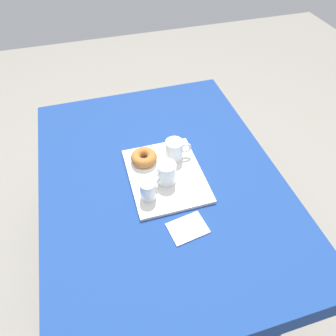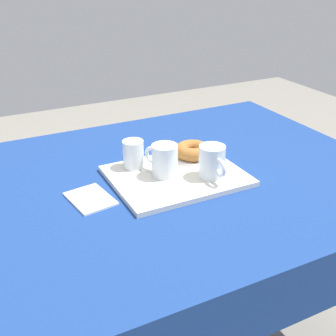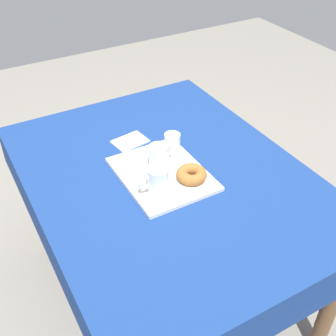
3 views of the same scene
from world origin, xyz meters
name	(u,v)px [view 3 (image 3 of 3)]	position (x,y,z in m)	size (l,w,h in m)	color
ground_plane	(167,290)	(0.00, 0.00, 0.00)	(6.00, 6.00, 0.00)	gray
dining_table	(167,191)	(0.00, 0.00, 0.64)	(1.33, 1.01, 0.72)	navy
serving_tray	(163,174)	(0.00, 0.02, 0.73)	(0.39, 0.31, 0.02)	silver
tea_mug_left	(159,157)	(0.04, 0.01, 0.78)	(0.08, 0.11, 0.10)	white
tea_mug_right	(158,180)	(-0.08, 0.09, 0.78)	(0.08, 0.12, 0.10)	white
water_glass_near	(172,145)	(0.10, -0.08, 0.78)	(0.06, 0.06, 0.09)	white
donut_plate_left	(191,180)	(-0.10, -0.05, 0.74)	(0.12, 0.12, 0.01)	white
sugar_donut_left	(192,174)	(-0.10, -0.05, 0.77)	(0.11, 0.11, 0.04)	#A3662D
paper_napkin	(130,141)	(0.27, 0.03, 0.73)	(0.10, 0.14, 0.01)	white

